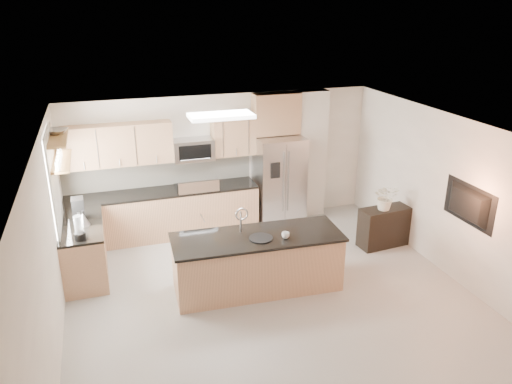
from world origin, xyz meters
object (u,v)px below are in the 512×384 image
object	(u,v)px
microwave	(193,150)
platter	(261,238)
refrigerator	(279,181)
television	(464,205)
credenza	(384,227)
flower_vase	(386,191)
cup	(286,235)
island	(257,262)
range	(197,209)
blender	(79,229)
kettle	(83,219)
coffee_maker	(78,209)
bowl	(57,131)

from	to	relation	value
microwave	platter	bearing A→B (deg)	-78.90
refrigerator	television	distance (m)	3.62
credenza	flower_vase	xyz separation A→B (m)	(-0.04, -0.03, 0.73)
credenza	cup	world-z (taller)	cup
island	range	bearing A→B (deg)	104.66
credenza	blender	world-z (taller)	blender
blender	kettle	world-z (taller)	blender
microwave	island	bearing A→B (deg)	-78.86
flower_vase	television	world-z (taller)	television
cup	coffee_maker	distance (m)	3.38
microwave	platter	world-z (taller)	microwave
cup	blender	distance (m)	3.06
credenza	platter	size ratio (longest dim) A/B	2.54
platter	refrigerator	bearing A→B (deg)	63.91
cup	microwave	bearing A→B (deg)	108.10
bowl	flower_vase	world-z (taller)	bowl
cup	island	bearing A→B (deg)	152.23
refrigerator	cup	world-z (taller)	refrigerator
refrigerator	kettle	bearing A→B (deg)	-163.43
island	bowl	bearing A→B (deg)	154.30
credenza	microwave	bearing A→B (deg)	145.85
microwave	television	size ratio (longest dim) A/B	0.71
credenza	kettle	world-z (taller)	kettle
range	island	xyz separation A→B (m)	(0.48, -2.30, -0.02)
island	credenza	world-z (taller)	island
refrigerator	bowl	size ratio (longest dim) A/B	4.29
blender	flower_vase	distance (m)	5.17
kettle	bowl	bearing A→B (deg)	124.45
range	flower_vase	size ratio (longest dim) A/B	1.58
television	bowl	bearing A→B (deg)	68.18
range	blender	bearing A→B (deg)	-141.35
cup	television	size ratio (longest dim) A/B	0.11
refrigerator	coffee_maker	world-z (taller)	refrigerator
kettle	flower_vase	xyz separation A→B (m)	(5.12, -0.51, 0.07)
microwave	blender	bearing A→B (deg)	-139.32
coffee_maker	bowl	distance (m)	1.31
platter	flower_vase	size ratio (longest dim) A/B	0.50
refrigerator	island	distance (m)	2.59
credenza	television	size ratio (longest dim) A/B	0.85
refrigerator	flower_vase	world-z (taller)	refrigerator
credenza	blender	xyz separation A→B (m)	(-5.21, -0.04, 0.72)
credenza	refrigerator	bearing A→B (deg)	128.11
television	refrigerator	bearing A→B (deg)	31.04
range	island	bearing A→B (deg)	-78.28
platter	island	bearing A→B (deg)	100.30
cup	kettle	size ratio (longest dim) A/B	0.50
cup	flower_vase	size ratio (longest dim) A/B	0.16
range	credenza	xyz separation A→B (m)	(3.14, -1.62, -0.11)
range	platter	bearing A→B (deg)	-78.35
coffee_maker	flower_vase	size ratio (longest dim) A/B	0.49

